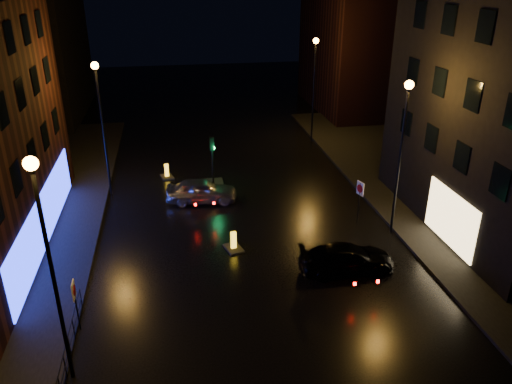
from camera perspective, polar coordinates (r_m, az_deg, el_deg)
ground at (r=21.51m, az=2.16°, el=-14.07°), size 120.00×120.00×0.00m
pavement_right at (r=32.98m, az=23.56°, el=-1.58°), size 12.00×44.00×0.15m
building_far_left at (r=53.27m, az=-24.22°, el=15.46°), size 8.00×16.00×14.00m
building_far_right at (r=52.45m, az=11.41°, el=15.82°), size 8.00×14.00×12.00m
street_lamp_lnear at (r=16.92m, az=-22.86°, el=-5.20°), size 0.44×0.44×8.37m
street_lamp_lfar at (r=31.69m, az=-17.35°, el=9.00°), size 0.44×0.44×8.37m
street_lamp_rnear at (r=26.40m, az=16.42°, el=6.16°), size 0.44×0.44×8.37m
street_lamp_rfar at (r=40.88m, az=6.68°, el=13.19°), size 0.44×0.44×8.37m
traffic_signal at (r=33.14m, az=-4.91°, el=1.42°), size 1.40×2.40×3.45m
guard_railing at (r=20.40m, az=-20.63°, el=-15.74°), size 0.05×6.04×1.00m
silver_hatchback at (r=31.00m, az=-6.25°, el=0.16°), size 4.49×2.23×1.47m
dark_sedan at (r=24.37m, az=10.34°, el=-7.49°), size 4.60×1.92×1.33m
bollard_near at (r=25.93m, az=-2.58°, el=-6.13°), size 1.04×1.31×1.01m
bollard_far at (r=35.15m, az=-10.15°, el=1.98°), size 0.99×1.27×0.98m
road_sign_left at (r=21.09m, az=-20.04°, el=-10.94°), size 0.07×0.55×2.26m
road_sign_right at (r=28.61m, az=11.79°, el=0.02°), size 0.22×0.58×2.43m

